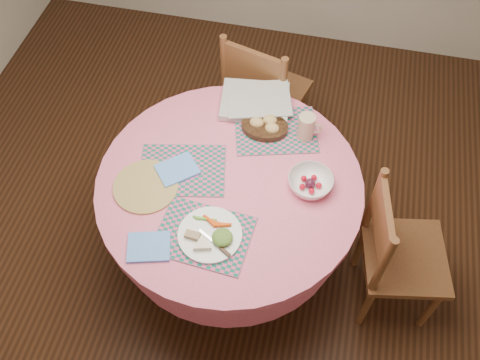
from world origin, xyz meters
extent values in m
plane|color=#331C0F|center=(0.00, 0.00, 0.00)|extent=(4.00, 4.00, 0.00)
cylinder|color=pink|center=(0.00, 0.00, 0.73)|extent=(1.24, 1.24, 0.04)
cone|color=pink|center=(0.00, 0.00, 0.56)|extent=(1.24, 1.24, 0.30)
cylinder|color=black|center=(0.00, 0.00, 0.22)|extent=(0.14, 0.14, 0.44)
cylinder|color=black|center=(0.00, 0.00, 0.03)|extent=(0.56, 0.56, 0.06)
cube|color=brown|center=(0.88, -0.03, 0.43)|extent=(0.47, 0.48, 0.04)
cylinder|color=brown|center=(1.07, -0.17, 0.21)|extent=(0.04, 0.04, 0.43)
cylinder|color=brown|center=(1.01, 0.17, 0.21)|extent=(0.04, 0.04, 0.43)
cylinder|color=brown|center=(0.75, -0.23, 0.21)|extent=(0.04, 0.04, 0.43)
cylinder|color=brown|center=(0.69, 0.11, 0.21)|extent=(0.04, 0.04, 0.43)
cylinder|color=brown|center=(0.73, -0.23, 0.66)|extent=(0.04, 0.04, 0.47)
cylinder|color=brown|center=(0.67, 0.10, 0.66)|extent=(0.04, 0.04, 0.47)
cube|color=brown|center=(0.70, -0.06, 0.76)|extent=(0.09, 0.34, 0.23)
cube|color=brown|center=(0.01, 0.89, 0.44)|extent=(0.53, 0.52, 0.04)
cylinder|color=brown|center=(0.23, 1.01, 0.22)|extent=(0.05, 0.05, 0.44)
cylinder|color=brown|center=(-0.11, 1.10, 0.22)|extent=(0.05, 0.05, 0.44)
cylinder|color=brown|center=(0.14, 0.68, 0.22)|extent=(0.05, 0.05, 0.44)
cylinder|color=brown|center=(-0.20, 0.78, 0.22)|extent=(0.05, 0.05, 0.44)
cylinder|color=brown|center=(0.13, 0.66, 0.69)|extent=(0.05, 0.05, 0.49)
cylinder|color=brown|center=(-0.21, 0.76, 0.69)|extent=(0.05, 0.05, 0.49)
cube|color=brown|center=(-0.04, 0.71, 0.79)|extent=(0.35, 0.13, 0.24)
cube|color=#126554|center=(-0.04, -0.30, 0.75)|extent=(0.42, 0.33, 0.01)
cube|color=#126554|center=(-0.23, 0.02, 0.75)|extent=(0.45, 0.38, 0.01)
cube|color=#126554|center=(0.15, 0.35, 0.75)|extent=(0.47, 0.40, 0.01)
cylinder|color=#AC884A|center=(-0.37, -0.11, 0.76)|extent=(0.30, 0.30, 0.01)
cube|color=#619AF9|center=(-0.25, -0.41, 0.76)|extent=(0.21, 0.18, 0.01)
cube|color=#619AF9|center=(-0.25, 0.01, 0.76)|extent=(0.23, 0.22, 0.01)
cylinder|color=white|center=(-0.02, -0.30, 0.76)|extent=(0.28, 0.28, 0.01)
ellipsoid|color=#26561D|center=(0.04, -0.31, 0.79)|extent=(0.10, 0.10, 0.04)
cylinder|color=beige|center=(-0.03, -0.36, 0.78)|extent=(0.11, 0.11, 0.02)
cube|color=#88704E|center=(-0.08, -0.33, 0.78)|extent=(0.07, 0.04, 0.02)
cube|color=silver|center=(0.00, -0.33, 0.77)|extent=(0.14, 0.09, 0.00)
cylinder|color=black|center=(0.10, 0.34, 0.77)|extent=(0.23, 0.23, 0.03)
ellipsoid|color=tan|center=(0.06, 0.34, 0.81)|extent=(0.07, 0.06, 0.05)
ellipsoid|color=tan|center=(0.12, 0.37, 0.81)|extent=(0.07, 0.06, 0.05)
ellipsoid|color=tan|center=(0.14, 0.32, 0.81)|extent=(0.07, 0.06, 0.05)
cylinder|color=#CDB18D|center=(0.30, 0.34, 0.82)|extent=(0.08, 0.08, 0.14)
torus|color=#CDB18D|center=(0.34, 0.34, 0.82)|extent=(0.07, 0.01, 0.07)
imported|color=white|center=(0.36, 0.05, 0.78)|extent=(0.26, 0.26, 0.06)
sphere|color=red|center=(0.40, 0.05, 0.77)|extent=(0.03, 0.03, 0.03)
sphere|color=red|center=(0.38, 0.09, 0.77)|extent=(0.03, 0.03, 0.03)
sphere|color=red|center=(0.33, 0.08, 0.77)|extent=(0.03, 0.03, 0.03)
sphere|color=red|center=(0.33, 0.03, 0.77)|extent=(0.03, 0.03, 0.03)
sphere|color=red|center=(0.38, 0.02, 0.77)|extent=(0.03, 0.03, 0.03)
sphere|color=#411227|center=(0.36, 0.05, 0.78)|extent=(0.05, 0.05, 0.05)
cube|color=silver|center=(0.02, 0.50, 0.77)|extent=(0.37, 0.31, 0.03)
cube|color=silver|center=(0.04, 0.50, 0.80)|extent=(0.38, 0.33, 0.01)
camera|label=1|loc=(0.36, -1.36, 2.77)|focal=40.00mm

